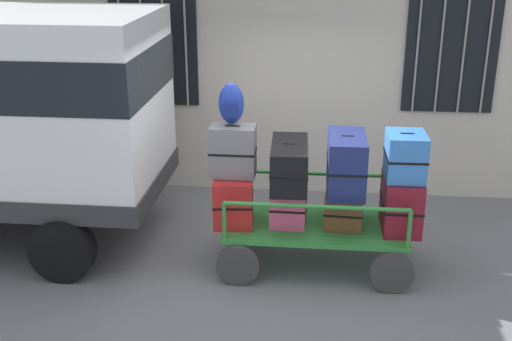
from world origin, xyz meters
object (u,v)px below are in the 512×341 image
luggage_cart (315,232)px  suitcase_left_middle (233,151)px  suitcase_center_middle (346,164)px  backpack (231,104)px  suitcase_midleft_bottom (289,204)px  suitcase_midright_middle (405,156)px  suitcase_midleft_middle (289,164)px  suitcase_center_bottom (344,207)px  suitcase_left_bottom (234,199)px  suitcase_midright_bottom (401,203)px

luggage_cart → suitcase_left_middle: 1.31m
suitcase_center_middle → backpack: (-1.24, 0.03, 0.62)m
luggage_cart → suitcase_midleft_bottom: (-0.30, -0.01, 0.34)m
suitcase_center_middle → luggage_cart: bearing=-178.3°
suitcase_midright_middle → backpack: 1.91m
suitcase_midleft_middle → suitcase_center_middle: 0.61m
suitcase_center_bottom → luggage_cart: bearing=-172.7°
luggage_cart → suitcase_left_bottom: size_ratio=3.37×
suitcase_midright_middle → backpack: (-1.85, 0.08, 0.49)m
suitcase_left_middle → suitcase_midleft_bottom: suitcase_left_middle is taller
suitcase_center_middle → suitcase_midright_middle: 0.62m
suitcase_center_bottom → suitcase_center_middle: (0.00, -0.03, 0.51)m
suitcase_midright_bottom → suitcase_left_bottom: bearing=-179.4°
suitcase_midleft_middle → suitcase_midright_bottom: 1.28m
suitcase_midleft_middle → suitcase_center_middle: (0.61, 0.02, 0.02)m
suitcase_left_middle → suitcase_left_bottom: bearing=-90.0°
luggage_cart → suitcase_midleft_bottom: suitcase_midleft_bottom is taller
suitcase_left_middle → suitcase_center_middle: (1.22, 0.04, -0.11)m
luggage_cart → suitcase_left_middle: bearing=-178.0°
suitcase_center_bottom → suitcase_midright_middle: (0.61, -0.08, 0.64)m
suitcase_midleft_middle → suitcase_center_middle: suitcase_center_middle is taller
luggage_cart → suitcase_midleft_bottom: size_ratio=4.31×
suitcase_midright_middle → suitcase_left_middle: bearing=179.8°
suitcase_midright_bottom → suitcase_center_middle: bearing=177.5°
suitcase_left_bottom → suitcase_midleft_bottom: bearing=3.0°
suitcase_left_bottom → suitcase_center_bottom: bearing=3.6°
suitcase_center_bottom → backpack: (-1.24, 0.00, 1.13)m
suitcase_left_bottom → suitcase_midleft_middle: suitcase_midleft_middle is taller
luggage_cart → suitcase_center_middle: bearing=1.7°
suitcase_center_bottom → suitcase_midright_middle: size_ratio=1.17×
suitcase_midright_bottom → backpack: bearing=178.2°
suitcase_left_middle → suitcase_midright_middle: 1.82m
luggage_cart → suitcase_left_middle: (-0.91, -0.03, 0.93)m
suitcase_left_middle → suitcase_midleft_middle: size_ratio=0.64×
suitcase_left_middle → backpack: bearing=107.3°
luggage_cart → suitcase_left_bottom: bearing=-177.6°
suitcase_left_bottom → suitcase_center_bottom: (1.22, 0.08, -0.07)m
suitcase_midleft_bottom → backpack: (-0.63, 0.05, 1.10)m
luggage_cart → backpack: bearing=177.4°
suitcase_midleft_bottom → suitcase_midright_bottom: 1.22m
backpack → suitcase_center_bottom: bearing=-0.1°
luggage_cart → suitcase_center_bottom: size_ratio=3.55×
suitcase_midleft_middle → suitcase_midright_middle: bearing=-1.2°
suitcase_center_middle → suitcase_midright_bottom: (0.61, -0.03, -0.42)m
suitcase_left_bottom → suitcase_center_middle: bearing=2.2°
suitcase_left_middle → suitcase_midright_bottom: bearing=0.4°
suitcase_center_bottom → suitcase_midright_bottom: bearing=-5.3°
suitcase_midright_bottom → backpack: 2.12m
suitcase_left_middle → luggage_cart: bearing=2.0°
suitcase_center_bottom → suitcase_midright_bottom: size_ratio=0.88×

